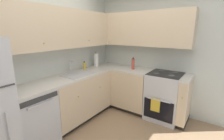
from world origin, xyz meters
TOP-DOWN VIEW (x-y plane):
  - wall_back at (0.00, 1.45)m, footprint 3.53×0.05m
  - wall_right at (1.74, 0.00)m, footprint 0.05×2.95m
  - dishwasher at (-0.52, 1.12)m, footprint 0.60×0.63m
  - lower_cabinets_back at (0.45, 1.13)m, footprint 1.33×0.62m
  - countertop_back at (0.45, 1.12)m, footprint 2.53×0.60m
  - lower_cabinets_right at (1.42, 0.26)m, footprint 0.62×1.55m
  - countertop_right at (1.42, 0.26)m, footprint 0.60×1.55m
  - oven_range at (1.43, -0.26)m, footprint 0.68×0.62m
  - upper_cabinets_back at (0.29, 1.26)m, footprint 2.21×0.34m
  - upper_cabinets_right at (1.56, 0.38)m, footprint 0.32×2.09m
  - sink at (0.45, 1.09)m, footprint 0.59×0.40m
  - faucet at (0.46, 1.30)m, footprint 0.07×0.16m
  - soap_bottle at (0.83, 1.30)m, footprint 0.05×0.05m
  - paper_towel_roll at (1.19, 1.28)m, footprint 0.11×0.11m
  - oil_bottle at (1.42, 0.44)m, footprint 0.07×0.07m

SIDE VIEW (x-z plane):
  - dishwasher at x=-0.52m, z-range 0.00..0.89m
  - lower_cabinets_right at x=1.42m, z-range 0.00..0.89m
  - lower_cabinets_back at x=0.45m, z-range 0.00..0.89m
  - oven_range at x=1.43m, z-range -0.07..1.00m
  - sink at x=0.45m, z-range 0.83..0.93m
  - countertop_back at x=0.45m, z-range 0.88..0.92m
  - countertop_right at x=1.42m, z-range 0.88..0.92m
  - soap_bottle at x=0.83m, z-range 0.91..1.08m
  - oil_bottle at x=1.42m, z-range 0.91..1.16m
  - faucet at x=0.46m, z-range 0.94..1.18m
  - paper_towel_roll at x=1.19m, z-range 0.89..1.24m
  - wall_back at x=0.00m, z-range 0.00..2.56m
  - wall_right at x=1.74m, z-range 0.00..2.56m
  - upper_cabinets_back at x=0.29m, z-range 1.42..2.10m
  - upper_cabinets_right at x=1.56m, z-range 1.42..2.10m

